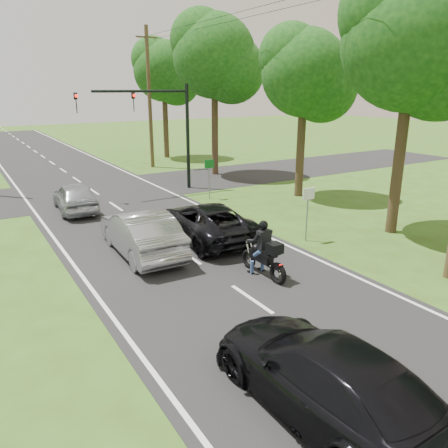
{
  "coord_description": "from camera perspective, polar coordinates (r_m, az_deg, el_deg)",
  "views": [
    {
      "loc": [
        -6.53,
        -9.13,
        5.72
      ],
      "look_at": [
        0.92,
        3.0,
        1.3
      ],
      "focal_mm": 35.0,
      "sensor_mm": 36.0,
      "label": 1
    }
  ],
  "objects": [
    {
      "name": "cross_road",
      "position": [
        26.59,
        -16.64,
        4.1
      ],
      "size": [
        60.0,
        7.0,
        0.01
      ],
      "primitive_type": "cube",
      "color": "black",
      "rests_on": "ground"
    },
    {
      "name": "road",
      "position": [
        21.01,
        -12.24,
        1.06
      ],
      "size": [
        8.0,
        100.0,
        0.01
      ],
      "primitive_type": "cube",
      "color": "black",
      "rests_on": "ground"
    },
    {
      "name": "tree_row_e",
      "position": [
        38.42,
        -7.33,
        18.77
      ],
      "size": [
        5.28,
        5.12,
        9.61
      ],
      "color": "#332316",
      "rests_on": "ground"
    },
    {
      "name": "traffic_signal",
      "position": [
        25.2,
        -8.69,
        13.45
      ],
      "size": [
        6.38,
        0.44,
        6.0
      ],
      "color": "black",
      "rests_on": "ground"
    },
    {
      "name": "tree_row_b",
      "position": [
        18.86,
        24.53,
        20.1
      ],
      "size": [
        5.6,
        5.43,
        10.06
      ],
      "color": "#332316",
      "rests_on": "ground"
    },
    {
      "name": "sign_green",
      "position": [
        23.5,
        -1.94,
        7.13
      ],
      "size": [
        0.55,
        0.07,
        2.12
      ],
      "color": "slate",
      "rests_on": "ground"
    },
    {
      "name": "dark_suv",
      "position": [
        17.18,
        -2.29,
        0.36
      ],
      "size": [
        2.74,
        5.35,
        1.45
      ],
      "primitive_type": "imported",
      "rotation": [
        0.0,
        0.0,
        3.08
      ],
      "color": "black",
      "rests_on": "road"
    },
    {
      "name": "dark_car_behind",
      "position": [
        8.53,
        13.08,
        -18.81
      ],
      "size": [
        2.15,
        5.17,
        1.49
      ],
      "primitive_type": "imported",
      "rotation": [
        0.0,
        0.0,
        3.15
      ],
      "color": "black",
      "rests_on": "road"
    },
    {
      "name": "tree_row_d",
      "position": [
        30.29,
        -0.48,
        20.48
      ],
      "size": [
        5.76,
        5.58,
        10.45
      ],
      "color": "#332316",
      "rests_on": "ground"
    },
    {
      "name": "tree_row_c",
      "position": [
        24.23,
        11.23,
        18.15
      ],
      "size": [
        4.8,
        4.65,
        8.76
      ],
      "color": "#332316",
      "rests_on": "ground"
    },
    {
      "name": "utility_pole_far",
      "position": [
        33.64,
        -9.71,
        15.93
      ],
      "size": [
        1.6,
        0.28,
        10.0
      ],
      "color": "brown",
      "rests_on": "ground"
    },
    {
      "name": "sign_white",
      "position": [
        17.03,
        10.94,
        2.92
      ],
      "size": [
        0.55,
        0.07,
        2.12
      ],
      "color": "slate",
      "rests_on": "ground"
    },
    {
      "name": "ground",
      "position": [
        12.6,
        3.63,
        -9.79
      ],
      "size": [
        140.0,
        140.0,
        0.0
      ],
      "primitive_type": "plane",
      "color": "#354E16",
      "rests_on": "ground"
    },
    {
      "name": "silver_suv",
      "position": [
        22.34,
        -18.88,
        3.39
      ],
      "size": [
        1.96,
        4.3,
        1.43
      ],
      "primitive_type": "imported",
      "rotation": [
        0.0,
        0.0,
        3.08
      ],
      "color": "#A4A7AC",
      "rests_on": "road"
    },
    {
      "name": "motorcycle_rider",
      "position": [
        13.81,
        5.32,
        -4.02
      ],
      "size": [
        0.61,
        2.16,
        1.86
      ],
      "rotation": [
        0.0,
        0.0,
        0.04
      ],
      "color": "black",
      "rests_on": "ground"
    },
    {
      "name": "silver_sedan",
      "position": [
        15.84,
        -10.78,
        -1.11
      ],
      "size": [
        1.86,
        4.94,
        1.61
      ],
      "primitive_type": "imported",
      "rotation": [
        0.0,
        0.0,
        3.11
      ],
      "color": "#9D9DA2",
      "rests_on": "road"
    }
  ]
}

